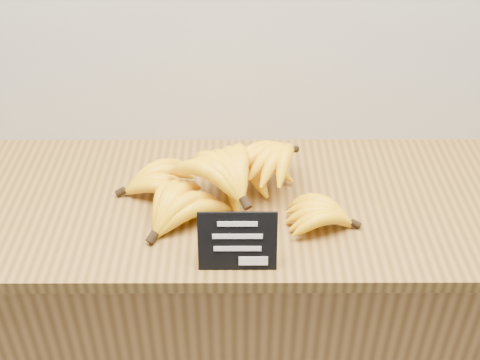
% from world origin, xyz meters
% --- Properties ---
extents(counter, '(1.50, 0.50, 0.90)m').
position_xyz_m(counter, '(0.00, 2.75, 0.45)').
color(counter, '#A27034').
rests_on(counter, ground).
extents(counter_top, '(1.55, 0.54, 0.03)m').
position_xyz_m(counter_top, '(0.00, 2.75, 0.92)').
color(counter_top, olive).
rests_on(counter_top, counter).
extents(chalkboard_sign, '(0.16, 0.04, 0.12)m').
position_xyz_m(chalkboard_sign, '(-0.00, 2.53, 0.99)').
color(chalkboard_sign, black).
rests_on(chalkboard_sign, counter_top).
extents(banana_pile, '(0.54, 0.36, 0.13)m').
position_xyz_m(banana_pile, '(-0.03, 2.75, 0.98)').
color(banana_pile, yellow).
rests_on(banana_pile, counter_top).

